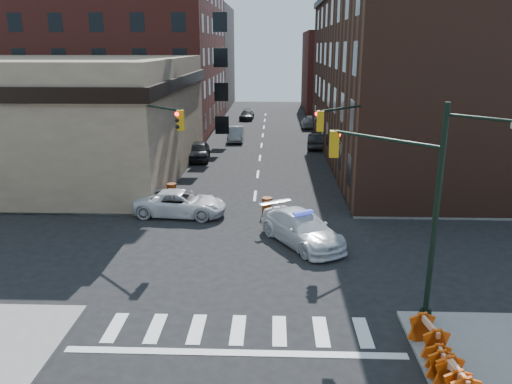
# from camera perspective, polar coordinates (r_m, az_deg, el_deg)

# --- Properties ---
(ground) EXTENTS (140.00, 140.00, 0.00)m
(ground) POSITION_cam_1_polar(r_m,az_deg,el_deg) (24.74, -0.97, -7.16)
(ground) COLOR black
(ground) RESTS_ON ground
(sidewalk_nw) EXTENTS (34.00, 54.50, 0.15)m
(sidewalk_nw) POSITION_cam_1_polar(r_m,az_deg,el_deg) (61.25, -21.43, 6.04)
(sidewalk_nw) COLOR gray
(sidewalk_nw) RESTS_ON ground
(sidewalk_ne) EXTENTS (34.00, 54.50, 0.15)m
(sidewalk_ne) POSITION_cam_1_polar(r_m,az_deg,el_deg) (60.33, 23.27, 5.70)
(sidewalk_ne) COLOR gray
(sidewalk_ne) RESTS_ON ground
(bank_building) EXTENTS (22.00, 22.00, 9.00)m
(bank_building) POSITION_cam_1_polar(r_m,az_deg,el_deg) (43.51, -22.98, 7.99)
(bank_building) COLOR #9D8467
(bank_building) RESTS_ON ground
(apartment_block) EXTENTS (25.00, 25.00, 24.00)m
(apartment_block) POSITION_cam_1_polar(r_m,az_deg,el_deg) (65.71, -16.22, 17.61)
(apartment_block) COLOR maroon
(apartment_block) RESTS_ON ground
(commercial_row_ne) EXTENTS (14.00, 34.00, 14.00)m
(commercial_row_ne) POSITION_cam_1_polar(r_m,az_deg,el_deg) (46.75, 17.01, 12.16)
(commercial_row_ne) COLOR #45271B
(commercial_row_ne) RESTS_ON ground
(filler_nw) EXTENTS (20.00, 18.00, 16.00)m
(filler_nw) POSITION_cam_1_polar(r_m,az_deg,el_deg) (86.40, -9.81, 14.90)
(filler_nw) COLOR brown
(filler_nw) RESTS_ON ground
(filler_ne) EXTENTS (16.00, 16.00, 12.00)m
(filler_ne) POSITION_cam_1_polar(r_m,az_deg,el_deg) (81.75, 11.32, 13.35)
(filler_ne) COLOR maroon
(filler_ne) RESTS_ON ground
(signal_pole_se) EXTENTS (5.40, 5.27, 8.00)m
(signal_pole_se) POSITION_cam_1_polar(r_m,az_deg,el_deg) (18.56, 16.99, -0.85)
(signal_pole_se) COLOR black
(signal_pole_se) RESTS_ON sidewalk_se
(signal_pole_nw) EXTENTS (3.58, 3.67, 8.00)m
(signal_pole_nw) POSITION_cam_1_polar(r_m,az_deg,el_deg) (29.39, -11.98, 5.15)
(signal_pole_nw) COLOR black
(signal_pole_nw) RESTS_ON sidewalk_nw
(signal_pole_ne) EXTENTS (3.67, 3.58, 8.00)m
(signal_pole_ne) POSITION_cam_1_polar(r_m,az_deg,el_deg) (28.92, 11.22, 5.02)
(signal_pole_ne) COLOR black
(signal_pole_ne) RESTS_ON sidewalk_ne
(tree_ne_near) EXTENTS (3.00, 3.00, 4.85)m
(tree_ne_near) POSITION_cam_1_polar(r_m,az_deg,el_deg) (49.47, 9.41, 8.74)
(tree_ne_near) COLOR black
(tree_ne_near) RESTS_ON sidewalk_ne
(tree_ne_far) EXTENTS (3.00, 3.00, 4.85)m
(tree_ne_far) POSITION_cam_1_polar(r_m,az_deg,el_deg) (57.35, 8.42, 9.81)
(tree_ne_far) COLOR black
(tree_ne_far) RESTS_ON sidewalk_ne
(police_car) EXTENTS (4.89, 6.04, 1.64)m
(police_car) POSITION_cam_1_polar(r_m,az_deg,el_deg) (25.88, 5.27, -4.18)
(police_car) COLOR silver
(police_car) RESTS_ON ground
(pickup) EXTENTS (5.70, 3.04, 1.52)m
(pickup) POSITION_cam_1_polar(r_m,az_deg,el_deg) (30.39, -8.61, -1.27)
(pickup) COLOR silver
(pickup) RESTS_ON ground
(parked_car_wnear) EXTENTS (2.30, 4.94, 1.64)m
(parked_car_wnear) POSITION_cam_1_polar(r_m,az_deg,el_deg) (45.17, -6.60, 4.70)
(parked_car_wnear) COLOR black
(parked_car_wnear) RESTS_ON ground
(parked_car_wfar) EXTENTS (1.70, 4.68, 1.53)m
(parked_car_wfar) POSITION_cam_1_polar(r_m,az_deg,el_deg) (53.97, -2.30, 6.64)
(parked_car_wfar) COLOR #96999E
(parked_car_wfar) RESTS_ON ground
(parked_car_wdeep) EXTENTS (2.01, 4.53, 1.29)m
(parked_car_wdeep) POSITION_cam_1_polar(r_m,az_deg,el_deg) (69.93, -1.06, 8.79)
(parked_car_wdeep) COLOR black
(parked_car_wdeep) RESTS_ON ground
(parked_car_enear) EXTENTS (2.03, 4.60, 1.47)m
(parked_car_enear) POSITION_cam_1_polar(r_m,az_deg,el_deg) (50.56, 6.88, 5.84)
(parked_car_enear) COLOR black
(parked_car_enear) RESTS_ON ground
(parked_car_efar) EXTENTS (1.68, 3.99, 1.35)m
(parked_car_efar) POSITION_cam_1_polar(r_m,az_deg,el_deg) (63.32, 5.93, 7.93)
(parked_car_efar) COLOR #989DA1
(parked_car_efar) RESTS_ON ground
(pedestrian_a) EXTENTS (0.71, 0.67, 1.63)m
(pedestrian_a) POSITION_cam_1_polar(r_m,az_deg,el_deg) (31.65, -16.63, -0.69)
(pedestrian_a) COLOR black
(pedestrian_a) RESTS_ON sidewalk_nw
(pedestrian_b) EXTENTS (0.95, 0.84, 1.65)m
(pedestrian_b) POSITION_cam_1_polar(r_m,az_deg,el_deg) (33.12, -19.71, -0.20)
(pedestrian_b) COLOR black
(pedestrian_b) RESTS_ON sidewalk_nw
(pedestrian_c) EXTENTS (1.22, 0.95, 1.93)m
(pedestrian_c) POSITION_cam_1_polar(r_m,az_deg,el_deg) (36.57, -20.79, 1.42)
(pedestrian_c) COLOR #1C232A
(pedestrian_c) RESTS_ON sidewalk_nw
(barrel_road) EXTENTS (0.73, 0.73, 1.10)m
(barrel_road) POSITION_cam_1_polar(r_m,az_deg,el_deg) (30.13, 1.28, -1.66)
(barrel_road) COLOR red
(barrel_road) RESTS_ON ground
(barrel_bank) EXTENTS (0.66, 0.66, 1.11)m
(barrel_bank) POSITION_cam_1_polar(r_m,az_deg,el_deg) (33.62, -9.58, 0.04)
(barrel_bank) COLOR #EB540B
(barrel_bank) RESTS_ON ground
(barricade_se_a) EXTENTS (0.90, 1.47, 1.03)m
(barricade_se_a) POSITION_cam_1_polar(r_m,az_deg,el_deg) (18.07, 19.08, -15.29)
(barricade_se_a) COLOR #D03B09
(barricade_se_a) RESTS_ON sidewalk_se
(barricade_se_b) EXTENTS (0.58, 1.16, 0.87)m
(barricade_se_b) POSITION_cam_1_polar(r_m,az_deg,el_deg) (16.92, 20.55, -18.13)
(barricade_se_b) COLOR #C04309
(barricade_se_b) RESTS_ON sidewalk_se
(barricade_se_c) EXTENTS (0.78, 1.37, 0.98)m
(barricade_se_c) POSITION_cam_1_polar(r_m,az_deg,el_deg) (16.29, 21.94, -19.53)
(barricade_se_c) COLOR #C45C09
(barricade_se_c) RESTS_ON sidewalk_se
(barricade_se_d) EXTENTS (0.84, 1.36, 0.96)m
(barricade_se_d) POSITION_cam_1_polar(r_m,az_deg,el_deg) (16.51, 21.13, -18.96)
(barricade_se_d) COLOR orange
(barricade_se_d) RESTS_ON sidewalk_se
(barricade_nw_a) EXTENTS (1.21, 0.62, 0.90)m
(barricade_nw_a) POSITION_cam_1_polar(r_m,az_deg,el_deg) (33.57, -15.50, -0.29)
(barricade_nw_a) COLOR #C05A09
(barricade_nw_a) RESTS_ON sidewalk_nw
(barricade_nw_b) EXTENTS (1.10, 0.56, 0.82)m
(barricade_nw_b) POSITION_cam_1_polar(r_m,az_deg,el_deg) (33.49, -15.02, -0.36)
(barricade_nw_b) COLOR orange
(barricade_nw_b) RESTS_ON sidewalk_nw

